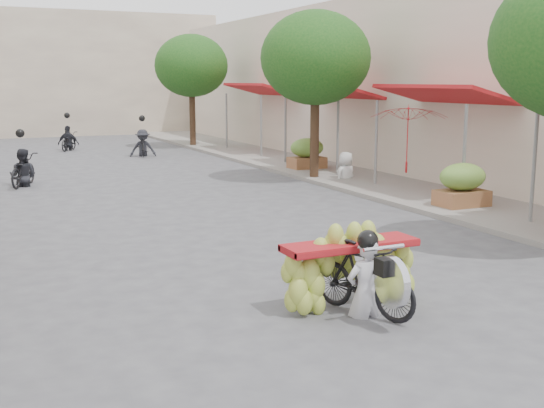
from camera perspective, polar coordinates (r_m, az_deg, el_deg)
The scene contains 14 objects.
ground at distance 7.46m, azimuth 19.07°, elevation -14.89°, with size 120.00×120.00×0.00m, color #525256.
sidewalk_right at distance 23.24m, azimuth 5.83°, elevation 2.69°, with size 4.00×60.00×0.12m, color gray.
shophouse_row_right at distance 25.20m, azimuth 17.10°, elevation 9.58°, with size 9.77×40.00×6.00m.
far_building at distance 43.04m, azimuth -18.88°, elevation 10.25°, with size 20.00×6.00×7.00m, color #BEAD96.
street_tree_mid at distance 21.39m, azimuth 3.65°, elevation 12.07°, with size 3.40×3.40×5.25m.
street_tree_far at distance 32.43m, azimuth -6.76°, elevation 11.40°, with size 3.40×3.40×5.25m.
produce_crate_mid at distance 17.04m, azimuth 15.65°, elevation 1.82°, with size 1.20×0.88×1.16m.
produce_crate_far at distance 23.64m, azimuth 2.95°, elevation 4.45°, with size 1.20×0.88×1.16m.
banana_motorbike at distance 9.31m, azimuth 7.24°, elevation -5.00°, with size 2.20×1.86×1.95m.
market_umbrella at distance 18.25m, azimuth 11.45°, elevation 8.20°, with size 2.14×2.14×1.81m.
pedestrian at distance 21.29m, azimuth 6.22°, elevation 4.36°, with size 0.91×0.71×1.63m.
bg_motorbike_a at distance 21.60m, azimuth -20.19°, elevation 3.33°, with size 1.29×1.82×1.95m.
bg_motorbike_b at distance 28.86m, azimuth -10.78°, elevation 5.62°, with size 1.15×1.68×1.95m.
bg_motorbike_c at distance 32.12m, azimuth -16.71°, elevation 5.76°, with size 1.21×1.56×1.95m.
Camera 1 is at (-4.82, -4.77, 3.10)m, focal length 45.00 mm.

